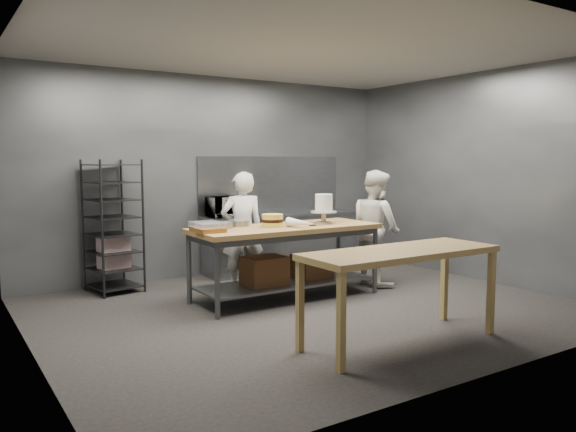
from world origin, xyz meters
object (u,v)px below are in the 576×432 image
at_px(frosted_cake_stand, 324,205).
at_px(chef_right, 376,227).
at_px(speed_rack, 113,228).
at_px(microwave, 227,207).
at_px(layer_cake, 272,221).
at_px(chef_behind, 242,231).
at_px(work_table, 286,253).
at_px(near_counter, 401,258).

bearing_deg(frosted_cake_stand, chef_right, 2.32).
bearing_deg(speed_rack, microwave, 2.68).
relative_size(frosted_cake_stand, layer_cake, 1.47).
xyz_separation_m(frosted_cake_stand, layer_cake, (-0.78, 0.01, -0.15)).
xyz_separation_m(speed_rack, chef_behind, (1.50, -0.80, -0.06)).
relative_size(speed_rack, frosted_cake_stand, 4.59).
bearing_deg(frosted_cake_stand, work_table, 178.27).
relative_size(near_counter, microwave, 3.69).
height_order(speed_rack, layer_cake, speed_rack).
height_order(work_table, frosted_cake_stand, frosted_cake_stand).
height_order(microwave, layer_cake, microwave).
distance_m(work_table, frosted_cake_stand, 0.82).
distance_m(chef_behind, microwave, 0.94).
bearing_deg(speed_rack, frosted_cake_stand, -34.25).
bearing_deg(near_counter, work_table, 89.43).
bearing_deg(microwave, speed_rack, -177.32).
relative_size(near_counter, layer_cake, 7.72).
distance_m(speed_rack, microwave, 1.72).
bearing_deg(microwave, chef_right, -46.52).
bearing_deg(work_table, near_counter, -90.57).
bearing_deg(layer_cake, microwave, 83.17).
xyz_separation_m(near_counter, microwave, (0.02, 3.68, 0.24)).
xyz_separation_m(speed_rack, frosted_cake_stand, (2.29, -1.56, 0.30)).
bearing_deg(frosted_cake_stand, near_counter, -106.41).
height_order(work_table, chef_right, chef_right).
relative_size(near_counter, chef_behind, 1.26).
height_order(near_counter, layer_cake, layer_cake).
relative_size(chef_behind, chef_right, 0.99).
xyz_separation_m(near_counter, frosted_cake_stand, (0.60, 2.04, 0.34)).
height_order(speed_rack, chef_right, speed_rack).
distance_m(chef_right, layer_cake, 1.73).
relative_size(microwave, frosted_cake_stand, 1.42).
bearing_deg(frosted_cake_stand, layer_cake, 179.61).
distance_m(frosted_cake_stand, layer_cake, 0.79).
height_order(work_table, layer_cake, layer_cake).
bearing_deg(work_table, chef_behind, 105.97).
xyz_separation_m(microwave, layer_cake, (-0.20, -1.64, -0.05)).
xyz_separation_m(work_table, chef_behind, (-0.21, 0.75, 0.22)).
xyz_separation_m(work_table, speed_rack, (-1.71, 1.54, 0.28)).
bearing_deg(microwave, layer_cake, -96.83).
relative_size(work_table, chef_behind, 1.51).
bearing_deg(near_counter, speed_rack, 115.18).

